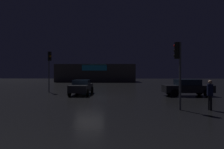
{
  "coord_description": "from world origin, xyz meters",
  "views": [
    {
      "loc": [
        2.52,
        -18.3,
        2.2
      ],
      "look_at": [
        1.95,
        2.91,
        2.02
      ],
      "focal_mm": 33.18,
      "sensor_mm": 36.0,
      "label": 1
    }
  ],
  "objects": [
    {
      "name": "pedestrian",
      "position": [
        7.94,
        -6.06,
        1.03
      ],
      "size": [
        0.39,
        0.39,
        1.77
      ],
      "color": "black",
      "rests_on": "ground"
    },
    {
      "name": "car_near",
      "position": [
        9.13,
        1.39,
        0.82
      ],
      "size": [
        4.62,
        2.11,
        1.58
      ],
      "color": "black",
      "rests_on": "ground"
    },
    {
      "name": "traffic_signal_main",
      "position": [
        6.12,
        -5.93,
        2.97
      ],
      "size": [
        0.42,
        0.42,
        4.01
      ],
      "color": "#595B60",
      "rests_on": "ground"
    },
    {
      "name": "traffic_signal_opposite",
      "position": [
        -5.14,
        4.75,
        3.41
      ],
      "size": [
        0.42,
        0.42,
        4.57
      ],
      "color": "#595B60",
      "rests_on": "ground"
    },
    {
      "name": "ground_plane",
      "position": [
        0.0,
        0.0,
        0.0
      ],
      "size": [
        120.0,
        120.0,
        0.0
      ],
      "primitive_type": "plane",
      "color": "black"
    },
    {
      "name": "store_building",
      "position": [
        -2.76,
        33.18,
        2.11
      ],
      "size": [
        18.81,
        8.92,
        4.22
      ],
      "color": "#4C4742",
      "rests_on": "ground"
    },
    {
      "name": "car_far",
      "position": [
        -1.12,
        2.44,
        0.77
      ],
      "size": [
        2.0,
        4.59,
        1.48
      ],
      "color": "black",
      "rests_on": "ground"
    }
  ]
}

